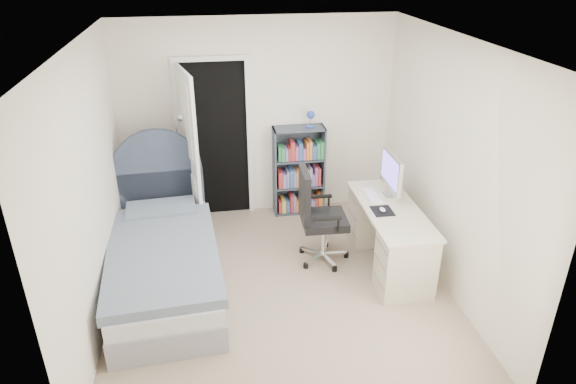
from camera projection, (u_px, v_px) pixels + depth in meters
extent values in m
cube|color=gray|center=(280.00, 289.00, 5.36)|extent=(3.40, 3.60, 0.05)
cube|color=white|center=(278.00, 38.00, 4.25)|extent=(3.40, 3.60, 0.05)
cube|color=white|center=(258.00, 119.00, 6.42)|extent=(3.40, 0.05, 2.50)
cube|color=white|center=(323.00, 298.00, 3.18)|extent=(3.40, 0.05, 2.50)
cube|color=white|center=(88.00, 191.00, 4.55)|extent=(0.05, 3.60, 2.50)
cube|color=white|center=(452.00, 167.00, 5.05)|extent=(0.05, 3.60, 2.50)
cube|color=black|center=(215.00, 141.00, 6.43)|extent=(0.80, 0.01, 2.00)
cube|color=white|center=(180.00, 144.00, 6.34)|extent=(0.06, 0.06, 2.00)
cube|color=white|center=(250.00, 140.00, 6.47)|extent=(0.06, 0.06, 2.00)
cube|color=white|center=(210.00, 58.00, 5.95)|extent=(0.92, 0.06, 0.06)
cube|color=white|center=(190.00, 155.00, 6.01)|extent=(0.22, 0.79, 2.00)
cube|color=gray|center=(166.00, 277.00, 5.27)|extent=(1.17, 2.22, 0.28)
cube|color=silver|center=(164.00, 260.00, 5.18)|extent=(1.14, 2.17, 0.17)
cube|color=slate|center=(163.00, 255.00, 5.03)|extent=(1.18, 1.90, 0.11)
cube|color=slate|center=(161.00, 211.00, 5.79)|extent=(0.79, 0.48, 0.13)
cube|color=#374055|center=(162.00, 204.00, 6.12)|extent=(1.02, 0.13, 0.86)
cylinder|color=#374055|center=(158.00, 171.00, 5.94)|extent=(1.02, 0.13, 1.02)
cylinder|color=tan|center=(150.00, 213.00, 6.29)|extent=(0.04, 0.04, 0.50)
cylinder|color=tan|center=(152.00, 201.00, 6.59)|extent=(0.04, 0.04, 0.50)
cylinder|color=tan|center=(178.00, 211.00, 6.34)|extent=(0.04, 0.04, 0.50)
cylinder|color=tan|center=(179.00, 199.00, 6.64)|extent=(0.04, 0.04, 0.50)
cube|color=tan|center=(163.00, 189.00, 6.36)|extent=(0.40, 0.40, 0.03)
cube|color=tan|center=(166.00, 211.00, 6.50)|extent=(0.36, 0.36, 0.02)
cube|color=#B24C33|center=(159.00, 187.00, 6.34)|extent=(0.16, 0.22, 0.03)
cube|color=#3F598C|center=(158.00, 185.00, 6.33)|extent=(0.15, 0.21, 0.03)
cube|color=#D8CC7F|center=(158.00, 183.00, 6.32)|extent=(0.14, 0.20, 0.03)
cylinder|color=silver|center=(186.00, 226.00, 6.50)|extent=(0.21, 0.21, 0.02)
cylinder|color=silver|center=(181.00, 173.00, 6.17)|extent=(0.02, 0.02, 1.47)
sphere|color=silver|center=(181.00, 117.00, 5.84)|extent=(0.09, 0.09, 0.09)
cube|color=#3D4653|center=(274.00, 172.00, 6.59)|extent=(0.02, 0.28, 1.16)
cube|color=#3D4653|center=(322.00, 169.00, 6.69)|extent=(0.02, 0.28, 1.16)
cube|color=#3D4653|center=(299.00, 128.00, 6.39)|extent=(0.65, 0.28, 0.02)
cube|color=#3D4653|center=(298.00, 210.00, 6.89)|extent=(0.65, 0.28, 0.02)
cube|color=#3D4653|center=(297.00, 167.00, 6.76)|extent=(0.65, 0.01, 1.16)
cube|color=#3D4653|center=(298.00, 185.00, 6.73)|extent=(0.61, 0.26, 0.02)
cube|color=#3D4653|center=(299.00, 159.00, 6.57)|extent=(0.61, 0.26, 0.02)
cylinder|color=#2840B1|center=(310.00, 126.00, 6.40)|extent=(0.11, 0.11, 0.02)
cylinder|color=silver|center=(310.00, 121.00, 6.37)|extent=(0.01, 0.01, 0.15)
sphere|color=#2840B1|center=(311.00, 115.00, 6.31)|extent=(0.10, 0.10, 0.10)
cube|color=#B23333|center=(279.00, 205.00, 6.79)|extent=(0.04, 0.20, 0.16)
cube|color=#D8BF4C|center=(283.00, 204.00, 6.80)|extent=(0.05, 0.20, 0.18)
cube|color=#335999|center=(287.00, 205.00, 6.81)|extent=(0.05, 0.20, 0.16)
cube|color=#B23333|center=(291.00, 202.00, 6.80)|extent=(0.03, 0.20, 0.24)
cube|color=#7F72B2|center=(294.00, 202.00, 6.81)|extent=(0.03, 0.20, 0.22)
cube|color=orange|center=(296.00, 204.00, 6.82)|extent=(0.03, 0.20, 0.16)
cube|color=#3F3F3F|center=(299.00, 203.00, 6.83)|extent=(0.04, 0.20, 0.17)
cube|color=#994C7F|center=(302.00, 202.00, 6.83)|extent=(0.03, 0.20, 0.20)
cube|color=#335999|center=(305.00, 201.00, 6.83)|extent=(0.04, 0.20, 0.23)
cube|color=#7F72B2|center=(309.00, 201.00, 6.84)|extent=(0.04, 0.20, 0.21)
cube|color=#7F72B2|center=(312.00, 203.00, 6.86)|extent=(0.04, 0.20, 0.15)
cube|color=#B23333|center=(315.00, 202.00, 6.86)|extent=(0.04, 0.20, 0.17)
cube|color=orange|center=(319.00, 200.00, 6.86)|extent=(0.06, 0.20, 0.22)
cube|color=#B23333|center=(280.00, 178.00, 6.62)|extent=(0.05, 0.20, 0.21)
cube|color=#7F72B2|center=(284.00, 179.00, 6.64)|extent=(0.04, 0.20, 0.19)
cube|color=#7F72B2|center=(287.00, 177.00, 6.63)|extent=(0.03, 0.20, 0.23)
cube|color=#335999|center=(291.00, 177.00, 6.64)|extent=(0.05, 0.20, 0.23)
cube|color=#7F72B2|center=(294.00, 177.00, 6.65)|extent=(0.03, 0.20, 0.22)
cube|color=orange|center=(298.00, 177.00, 6.66)|extent=(0.05, 0.20, 0.21)
cube|color=#337F4C|center=(302.00, 177.00, 6.67)|extent=(0.05, 0.20, 0.21)
cube|color=#D8BF4C|center=(306.00, 176.00, 6.67)|extent=(0.04, 0.20, 0.23)
cube|color=#7F72B2|center=(310.00, 175.00, 6.67)|extent=(0.04, 0.20, 0.25)
cube|color=#7F72B2|center=(312.00, 178.00, 6.70)|extent=(0.02, 0.20, 0.16)
cube|color=#994C7F|center=(315.00, 175.00, 6.68)|extent=(0.04, 0.20, 0.25)
cube|color=#B23333|center=(318.00, 175.00, 6.69)|extent=(0.03, 0.20, 0.24)
cube|color=#337F4C|center=(279.00, 152.00, 6.46)|extent=(0.03, 0.20, 0.19)
cube|color=#337F4C|center=(282.00, 153.00, 6.47)|extent=(0.05, 0.20, 0.17)
cube|color=#7F72B2|center=(286.00, 153.00, 6.48)|extent=(0.03, 0.20, 0.15)
cube|color=#B23333|center=(289.00, 152.00, 6.49)|extent=(0.02, 0.20, 0.17)
cube|color=#B23333|center=(292.00, 150.00, 6.48)|extent=(0.05, 0.20, 0.24)
cube|color=#994C7F|center=(296.00, 152.00, 6.50)|extent=(0.04, 0.20, 0.18)
cube|color=#335999|center=(300.00, 150.00, 6.49)|extent=(0.05, 0.20, 0.22)
cube|color=#994C7F|center=(303.00, 152.00, 6.52)|extent=(0.04, 0.20, 0.15)
cube|color=orange|center=(306.00, 150.00, 6.51)|extent=(0.03, 0.20, 0.22)
cube|color=orange|center=(309.00, 149.00, 6.51)|extent=(0.04, 0.20, 0.24)
cube|color=#335999|center=(313.00, 151.00, 6.53)|extent=(0.05, 0.20, 0.18)
cube|color=#337F4C|center=(317.00, 149.00, 6.53)|extent=(0.04, 0.20, 0.21)
cube|color=#337F4C|center=(321.00, 149.00, 6.54)|extent=(0.05, 0.20, 0.22)
cube|color=beige|center=(391.00, 209.00, 5.43)|extent=(0.58, 1.46, 0.03)
cube|color=beige|center=(406.00, 264.00, 5.13)|extent=(0.54, 0.39, 0.68)
cube|color=beige|center=(374.00, 216.00, 6.05)|extent=(0.54, 0.39, 0.68)
cube|color=silver|center=(391.00, 195.00, 5.70)|extent=(0.16, 0.16, 0.01)
cube|color=silver|center=(394.00, 186.00, 5.65)|extent=(0.03, 0.06, 0.21)
cube|color=silver|center=(392.00, 172.00, 5.57)|extent=(0.04, 0.54, 0.39)
cube|color=#705CE1|center=(390.00, 170.00, 5.56)|extent=(0.00, 0.49, 0.31)
cube|color=white|center=(372.00, 196.00, 5.67)|extent=(0.13, 0.39, 0.02)
cube|color=black|center=(382.00, 211.00, 5.37)|extent=(0.21, 0.25, 0.00)
ellipsoid|color=white|center=(383.00, 210.00, 5.36)|extent=(0.06, 0.10, 0.03)
cube|color=silver|center=(335.00, 253.00, 5.83)|extent=(0.28, 0.05, 0.03)
cylinder|color=black|center=(346.00, 255.00, 5.85)|extent=(0.06, 0.06, 0.06)
cube|color=silver|center=(324.00, 248.00, 5.93)|extent=(0.14, 0.28, 0.03)
cylinder|color=black|center=(326.00, 244.00, 6.06)|extent=(0.06, 0.06, 0.06)
cube|color=silver|center=(312.00, 251.00, 5.87)|extent=(0.25, 0.21, 0.03)
cylinder|color=black|center=(302.00, 250.00, 5.94)|extent=(0.06, 0.06, 0.06)
cube|color=silver|center=(314.00, 259.00, 5.73)|extent=(0.26, 0.19, 0.03)
cylinder|color=black|center=(306.00, 266.00, 5.66)|extent=(0.06, 0.06, 0.06)
cube|color=silver|center=(329.00, 260.00, 5.70)|extent=(0.11, 0.28, 0.03)
cylinder|color=black|center=(335.00, 269.00, 5.60)|extent=(0.06, 0.06, 0.06)
cylinder|color=silver|center=(323.00, 238.00, 5.72)|extent=(0.05, 0.05, 0.42)
cube|color=black|center=(324.00, 220.00, 5.62)|extent=(0.50, 0.50, 0.09)
cube|color=black|center=(305.00, 195.00, 5.46)|extent=(0.09, 0.44, 0.55)
cube|color=black|center=(327.00, 219.00, 5.31)|extent=(0.30, 0.05, 0.03)
cube|color=black|center=(319.00, 197.00, 5.78)|extent=(0.30, 0.05, 0.03)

